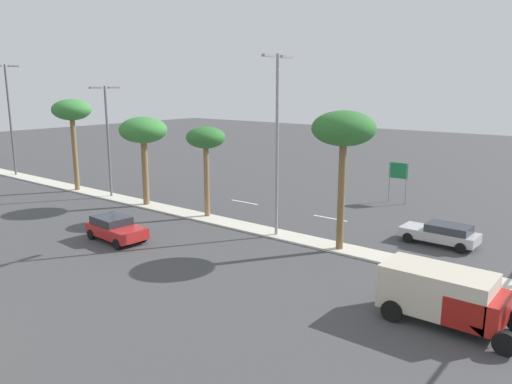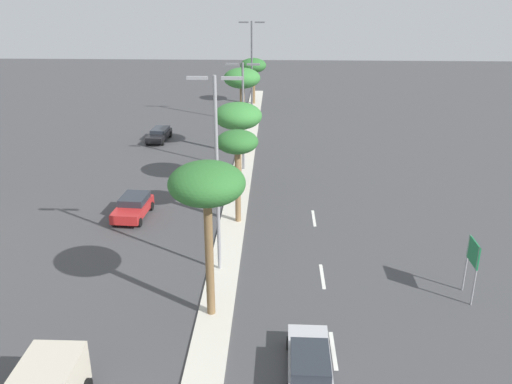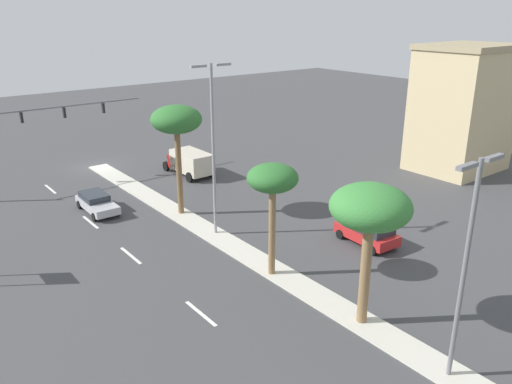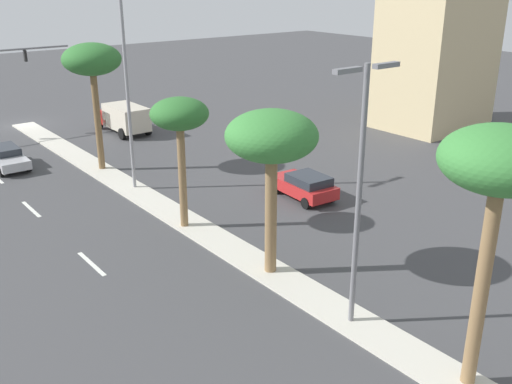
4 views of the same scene
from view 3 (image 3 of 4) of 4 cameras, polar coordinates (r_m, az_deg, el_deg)
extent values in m
plane|color=#424244|center=(29.07, 4.78, -10.37)|extent=(160.00, 160.00, 0.00)
cube|color=beige|center=(24.66, 18.59, -17.44)|extent=(1.80, 74.87, 0.12)
cube|color=silver|center=(47.19, -21.95, 0.30)|extent=(0.20, 2.80, 0.01)
cube|color=silver|center=(38.93, -17.97, -3.22)|extent=(0.20, 2.80, 0.01)
cube|color=silver|center=(33.16, -13.79, -6.89)|extent=(0.20, 2.80, 0.01)
cube|color=silver|center=(26.77, -6.18, -13.31)|extent=(0.20, 2.80, 0.01)
cylinder|color=slate|center=(47.77, -22.71, 8.57)|extent=(17.81, 0.16, 0.16)
cube|color=black|center=(47.44, -24.69, 7.55)|extent=(0.20, 0.32, 0.90)
sphere|color=#19D83F|center=(47.61, -24.67, 7.22)|extent=(0.18, 0.18, 0.18)
cube|color=black|center=(48.36, -20.60, 8.29)|extent=(0.20, 0.32, 0.90)
sphere|color=#19D83F|center=(48.52, -20.60, 7.96)|extent=(0.18, 0.18, 0.18)
cube|color=black|center=(49.51, -16.67, 8.96)|extent=(0.20, 0.32, 0.90)
sphere|color=#19D83F|center=(49.68, -16.69, 8.64)|extent=(0.18, 0.18, 0.18)
cube|color=#C6B284|center=(51.84, 21.99, 8.34)|extent=(8.29, 6.51, 11.13)
cube|color=tan|center=(51.16, 22.84, 14.71)|extent=(8.59, 6.81, 0.50)
cylinder|color=brown|center=(37.79, -8.57, 2.27)|extent=(0.42, 0.42, 6.46)
ellipsoid|color=#2D6B2D|center=(36.83, -8.88, 8.02)|extent=(3.65, 3.65, 2.01)
cylinder|color=olive|center=(28.84, 1.80, -4.38)|extent=(0.39, 0.39, 5.30)
ellipsoid|color=#2D6B2D|center=(27.71, 1.87, 1.58)|extent=(2.84, 2.84, 1.56)
cylinder|color=olive|center=(25.04, 12.09, -8.74)|extent=(0.50, 0.50, 5.35)
ellipsoid|color=#387F38|center=(23.66, 12.66, -1.61)|extent=(3.77, 3.77, 2.07)
cylinder|color=gray|center=(33.33, -4.78, 4.42)|extent=(0.20, 0.20, 11.33)
cube|color=gray|center=(32.82, -3.71, 14.02)|extent=(1.10, 0.24, 0.16)
cube|color=gray|center=(31.84, -6.46, 13.76)|extent=(1.10, 0.24, 0.16)
cylinder|color=slate|center=(21.67, 22.15, -8.50)|extent=(0.20, 0.20, 9.41)
cube|color=slate|center=(20.83, 25.01, 3.50)|extent=(1.10, 0.24, 0.16)
cube|color=slate|center=(19.28, 22.50, 2.66)|extent=(1.10, 0.24, 0.16)
cube|color=red|center=(34.37, 12.22, -4.57)|extent=(2.24, 4.30, 0.68)
cube|color=#262B33|center=(33.82, 12.93, -3.96)|extent=(1.92, 2.41, 0.49)
cylinder|color=black|center=(34.83, 9.38, -4.66)|extent=(0.26, 0.65, 0.64)
cylinder|color=black|center=(36.05, 11.55, -3.94)|extent=(0.26, 0.65, 0.64)
cylinder|color=black|center=(33.00, 12.87, -6.35)|extent=(0.26, 0.65, 0.64)
cylinder|color=black|center=(34.28, 15.03, -5.51)|extent=(0.26, 0.65, 0.64)
cube|color=#B2B2B7|center=(40.47, -17.26, -1.34)|extent=(1.90, 4.56, 0.58)
cube|color=#262B33|center=(40.81, -17.61, -0.43)|extent=(1.69, 2.52, 0.46)
cylinder|color=black|center=(39.45, -15.22, -2.13)|extent=(0.23, 0.64, 0.64)
cylinder|color=black|center=(38.91, -17.58, -2.69)|extent=(0.23, 0.64, 0.64)
cylinder|color=black|center=(42.25, -16.88, -0.83)|extent=(0.23, 0.64, 0.64)
cylinder|color=black|center=(41.74, -19.10, -1.33)|extent=(0.23, 0.64, 0.64)
cube|color=#B21E19|center=(48.68, -8.15, 3.44)|extent=(2.23, 2.04, 1.22)
cube|color=beige|center=(47.27, -7.18, 3.37)|extent=(2.23, 4.34, 1.82)
cylinder|color=black|center=(49.45, -9.99, 2.86)|extent=(0.28, 0.90, 0.90)
cylinder|color=black|center=(50.47, -7.77, 3.33)|extent=(0.28, 0.90, 0.90)
cylinder|color=black|center=(45.84, -7.42, 1.65)|extent=(0.28, 0.90, 0.90)
cylinder|color=black|center=(46.95, -5.09, 2.18)|extent=(0.28, 0.90, 0.90)
camera|label=1|loc=(62.22, 5.58, 15.09)|focal=34.84mm
camera|label=2|loc=(56.96, -24.96, 19.60)|focal=38.13mm
camera|label=4|loc=(5.26, 91.50, -29.45)|focal=40.93mm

